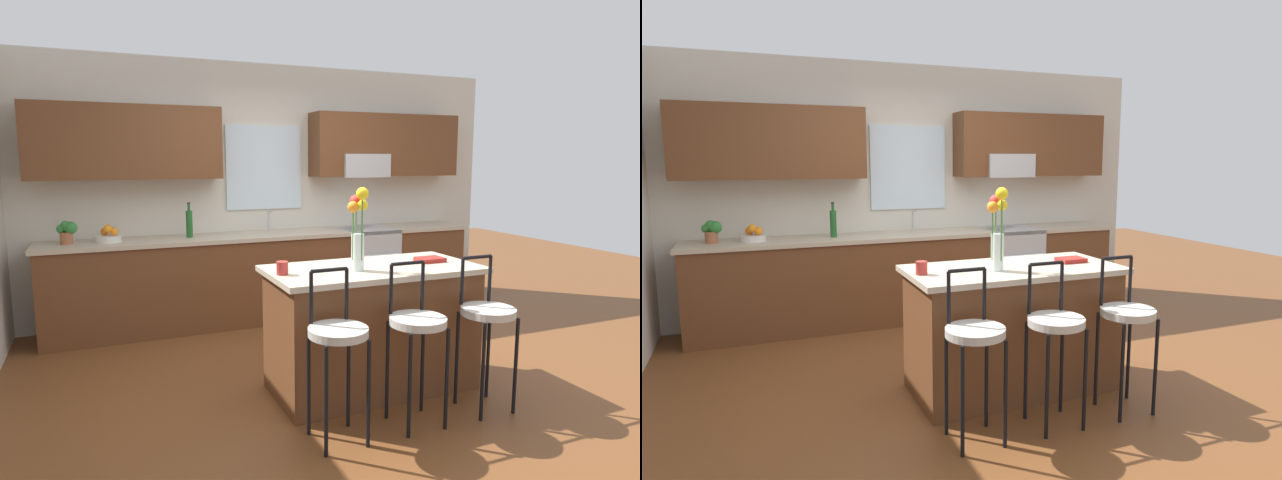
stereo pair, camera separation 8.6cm
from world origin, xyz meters
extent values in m
plane|color=brown|center=(0.00, 0.00, 0.00)|extent=(14.00, 14.00, 0.00)
cube|color=beige|center=(0.00, 2.06, 1.35)|extent=(5.60, 0.12, 2.70)
cube|color=brown|center=(-1.41, 1.83, 1.85)|extent=(1.78, 0.34, 0.70)
cube|color=brown|center=(1.41, 1.83, 1.85)|extent=(1.78, 0.34, 0.70)
cube|color=silver|center=(0.00, 1.99, 1.60)|extent=(0.84, 0.03, 0.90)
cube|color=#B7BABC|center=(1.09, 1.80, 1.62)|extent=(0.56, 0.36, 0.26)
cube|color=brown|center=(0.00, 1.70, 0.44)|extent=(4.50, 0.60, 0.88)
cube|color=#BCAD93|center=(0.00, 1.70, 0.90)|extent=(4.56, 0.64, 0.04)
cube|color=#B7BABC|center=(0.01, 1.70, 0.85)|extent=(0.54, 0.38, 0.11)
cylinder|color=#B7BABC|center=(0.01, 1.86, 1.03)|extent=(0.02, 0.02, 0.22)
cylinder|color=#B7BABC|center=(0.01, 1.80, 1.14)|extent=(0.02, 0.12, 0.02)
cube|color=#B7BABC|center=(1.09, 1.68, 0.46)|extent=(0.60, 0.60, 0.92)
cube|color=black|center=(1.09, 1.38, 0.40)|extent=(0.52, 0.02, 0.40)
cylinder|color=#B7BABC|center=(1.09, 1.35, 0.66)|extent=(0.50, 0.02, 0.02)
cube|color=brown|center=(0.12, -0.30, 0.44)|extent=(1.46, 0.68, 0.88)
cube|color=#BCAD93|center=(0.12, -0.30, 0.90)|extent=(1.54, 0.76, 0.04)
cylinder|color=black|center=(-0.57, -1.03, 0.33)|extent=(0.02, 0.02, 0.66)
cylinder|color=black|center=(-0.30, -1.03, 0.33)|extent=(0.02, 0.02, 0.66)
cylinder|color=black|center=(-0.57, -0.76, 0.33)|extent=(0.02, 0.02, 0.66)
cylinder|color=black|center=(-0.30, -0.76, 0.33)|extent=(0.02, 0.02, 0.66)
cylinder|color=#B2ADA3|center=(-0.43, -0.90, 0.69)|extent=(0.36, 0.36, 0.05)
cylinder|color=black|center=(-0.55, -0.76, 0.87)|extent=(0.02, 0.02, 0.32)
cylinder|color=black|center=(-0.31, -0.76, 0.87)|extent=(0.02, 0.02, 0.32)
cylinder|color=black|center=(-0.43, -0.76, 1.03)|extent=(0.23, 0.02, 0.02)
cylinder|color=black|center=(-0.02, -1.03, 0.33)|extent=(0.02, 0.02, 0.66)
cylinder|color=black|center=(0.25, -1.03, 0.33)|extent=(0.02, 0.02, 0.66)
cylinder|color=black|center=(-0.02, -0.76, 0.33)|extent=(0.02, 0.02, 0.66)
cylinder|color=black|center=(0.25, -0.76, 0.33)|extent=(0.02, 0.02, 0.66)
cylinder|color=#B2ADA3|center=(0.12, -0.90, 0.69)|extent=(0.36, 0.36, 0.05)
cylinder|color=black|center=(0.00, -0.76, 0.87)|extent=(0.02, 0.02, 0.32)
cylinder|color=black|center=(0.24, -0.76, 0.87)|extent=(0.02, 0.02, 0.32)
cylinder|color=black|center=(0.12, -0.76, 1.03)|extent=(0.23, 0.02, 0.02)
cylinder|color=black|center=(0.53, -1.03, 0.33)|extent=(0.02, 0.02, 0.66)
cylinder|color=black|center=(0.80, -1.03, 0.33)|extent=(0.02, 0.02, 0.66)
cylinder|color=black|center=(0.53, -0.76, 0.33)|extent=(0.02, 0.02, 0.66)
cylinder|color=black|center=(0.80, -0.76, 0.33)|extent=(0.02, 0.02, 0.66)
cylinder|color=#B2ADA3|center=(0.67, -0.90, 0.69)|extent=(0.36, 0.36, 0.05)
cylinder|color=black|center=(0.55, -0.76, 0.87)|extent=(0.02, 0.02, 0.32)
cylinder|color=black|center=(0.79, -0.76, 0.87)|extent=(0.02, 0.02, 0.32)
cylinder|color=black|center=(0.67, -0.76, 1.03)|extent=(0.23, 0.02, 0.02)
cylinder|color=silver|center=(-0.04, -0.38, 1.05)|extent=(0.09, 0.09, 0.26)
cylinder|color=#3D722D|center=(-0.02, -0.38, 1.19)|extent=(0.01, 0.01, 0.38)
sphere|color=yellow|center=(-0.02, -0.38, 1.38)|extent=(0.07, 0.07, 0.07)
cylinder|color=#3D722D|center=(-0.04, -0.34, 1.20)|extent=(0.01, 0.01, 0.40)
sphere|color=red|center=(-0.04, -0.34, 1.40)|extent=(0.09, 0.09, 0.09)
cylinder|color=#3D722D|center=(-0.09, -0.39, 1.18)|extent=(0.01, 0.01, 0.37)
sphere|color=orange|center=(-0.09, -0.39, 1.37)|extent=(0.08, 0.08, 0.08)
cylinder|color=#3D722D|center=(-0.04, -0.42, 1.23)|extent=(0.01, 0.01, 0.46)
sphere|color=yellow|center=(-0.04, -0.42, 1.46)|extent=(0.09, 0.09, 0.09)
cylinder|color=#A52D28|center=(-0.57, -0.30, 0.97)|extent=(0.08, 0.08, 0.09)
cube|color=maroon|center=(0.61, -0.30, 0.94)|extent=(0.20, 0.15, 0.03)
cylinder|color=silver|center=(-1.62, 1.70, 0.95)|extent=(0.24, 0.24, 0.06)
sphere|color=orange|center=(-1.57, 1.70, 1.01)|extent=(0.08, 0.08, 0.08)
sphere|color=orange|center=(-1.65, 1.75, 1.01)|extent=(0.07, 0.07, 0.07)
sphere|color=orange|center=(-1.62, 1.70, 1.04)|extent=(0.08, 0.08, 0.08)
cylinder|color=#1E5923|center=(-0.87, 1.70, 1.05)|extent=(0.06, 0.06, 0.27)
cylinder|color=#1E5923|center=(-0.87, 1.70, 1.22)|extent=(0.03, 0.03, 0.07)
cylinder|color=black|center=(-0.87, 1.70, 1.26)|extent=(0.03, 0.03, 0.02)
cylinder|color=#9E5B3D|center=(-1.98, 1.70, 0.98)|extent=(0.11, 0.11, 0.11)
sphere|color=#2D7A33|center=(-1.98, 1.70, 1.09)|extent=(0.09, 0.09, 0.09)
sphere|color=#2D7A33|center=(-2.02, 1.71, 1.06)|extent=(0.08, 0.08, 0.08)
sphere|color=#2D7A33|center=(-1.94, 1.69, 1.07)|extent=(0.12, 0.12, 0.12)
camera|label=1|loc=(-1.69, -3.63, 1.69)|focal=29.81mm
camera|label=2|loc=(-1.61, -3.66, 1.69)|focal=29.81mm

